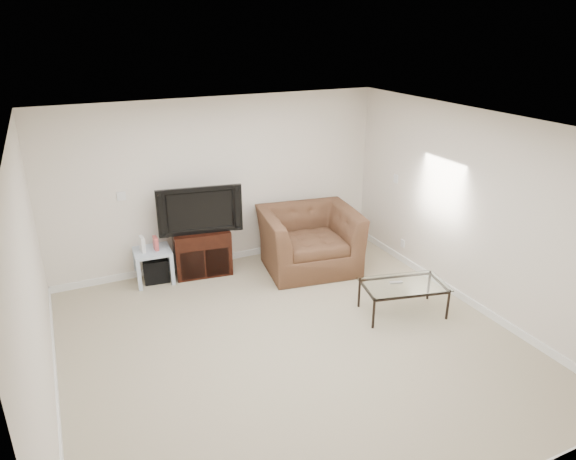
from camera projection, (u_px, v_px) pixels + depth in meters
name	position (u px, v px, depth m)	size (l,w,h in m)	color
floor	(293.00, 345.00, 5.89)	(5.00, 5.00, 0.00)	tan
ceiling	(294.00, 127.00, 4.96)	(5.00, 5.00, 0.00)	white
wall_back	(220.00, 183.00, 7.52)	(5.00, 0.02, 2.50)	silver
wall_left	(33.00, 294.00, 4.44)	(0.02, 5.00, 2.50)	silver
wall_right	(473.00, 211.00, 6.41)	(0.02, 5.00, 2.50)	silver
plate_back	(121.00, 196.00, 6.96)	(0.12, 0.02, 0.12)	white
plate_right_switch	(396.00, 179.00, 7.75)	(0.02, 0.09, 0.13)	white
plate_right_outlet	(403.00, 243.00, 7.85)	(0.02, 0.08, 0.12)	white
tv_stand	(202.00, 250.00, 7.53)	(0.80, 0.56, 0.67)	black
dvd_player	(201.00, 238.00, 7.40)	(0.41, 0.28, 0.06)	black
television	(199.00, 208.00, 7.24)	(1.10, 0.22, 0.68)	black
side_table	(153.00, 265.00, 7.28)	(0.50, 0.50, 0.48)	silver
subwoofer	(156.00, 269.00, 7.33)	(0.35, 0.35, 0.35)	black
game_console	(142.00, 244.00, 7.09)	(0.05, 0.16, 0.22)	white
game_case	(156.00, 243.00, 7.16)	(0.05, 0.14, 0.19)	#CC4C4C
recliner	(309.00, 230.00, 7.56)	(1.37, 0.89, 1.20)	#49391F
coffee_table	(403.00, 298.00, 6.47)	(1.04, 0.59, 0.41)	black
remote	(396.00, 282.00, 6.42)	(0.16, 0.05, 0.02)	#B2B2B7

